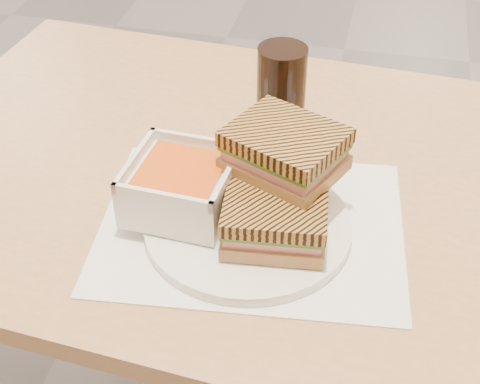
% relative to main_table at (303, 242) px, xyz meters
% --- Properties ---
extents(main_table, '(1.25, 0.79, 0.75)m').
position_rel_main_table_xyz_m(main_table, '(0.00, 0.00, 0.00)').
color(main_table, tan).
rests_on(main_table, ground).
extents(tray_liner, '(0.41, 0.33, 0.00)m').
position_rel_main_table_xyz_m(tray_liner, '(-0.06, -0.11, 0.11)').
color(tray_liner, white).
rests_on(tray_liner, main_table).
extents(plate, '(0.26, 0.26, 0.01)m').
position_rel_main_table_xyz_m(plate, '(-0.06, -0.12, 0.12)').
color(plate, white).
rests_on(plate, tray_liner).
extents(soup_bowl, '(0.13, 0.13, 0.07)m').
position_rel_main_table_xyz_m(soup_bowl, '(-0.15, -0.11, 0.16)').
color(soup_bowl, white).
rests_on(soup_bowl, plate).
extents(panini_lower, '(0.13, 0.11, 0.05)m').
position_rel_main_table_xyz_m(panini_lower, '(-0.02, -0.14, 0.16)').
color(panini_lower, tan).
rests_on(panini_lower, plate).
extents(panini_upper, '(0.16, 0.15, 0.06)m').
position_rel_main_table_xyz_m(panini_upper, '(-0.02, -0.07, 0.21)').
color(panini_upper, tan).
rests_on(panini_upper, panini_lower).
extents(cola_glass, '(0.07, 0.07, 0.15)m').
position_rel_main_table_xyz_m(cola_glass, '(-0.06, 0.09, 0.19)').
color(cola_glass, black).
rests_on(cola_glass, main_table).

